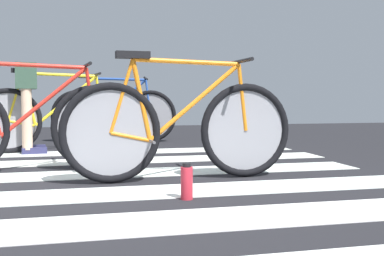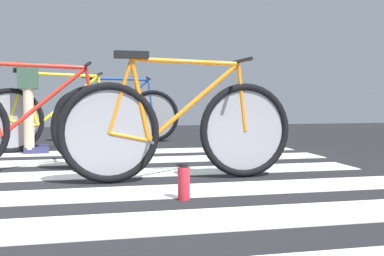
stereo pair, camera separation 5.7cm
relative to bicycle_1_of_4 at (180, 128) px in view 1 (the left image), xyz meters
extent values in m
cube|color=black|center=(-0.90, -0.20, -0.40)|extent=(18.00, 14.00, 0.02)
cube|color=silver|center=(-0.81, -1.13, -0.38)|extent=(5.20, 0.44, 0.00)
cube|color=silver|center=(-0.93, -0.40, -0.38)|extent=(5.20, 0.44, 0.00)
cube|color=silver|center=(-1.00, 0.39, -0.38)|extent=(5.20, 0.44, 0.00)
cube|color=silver|center=(-0.91, 1.15, -0.38)|extent=(5.20, 0.44, 0.00)
cube|color=silver|center=(-0.92, 1.89, -0.38)|extent=(5.20, 0.44, 0.00)
torus|color=black|center=(-0.51, -0.02, -0.03)|extent=(0.72, 0.08, 0.72)
torus|color=black|center=(0.51, 0.02, -0.03)|extent=(0.72, 0.08, 0.72)
cylinder|color=gray|center=(-0.51, -0.02, -0.03)|extent=(0.61, 0.03, 0.61)
cylinder|color=gray|center=(0.51, 0.02, -0.03)|extent=(0.61, 0.03, 0.61)
cylinder|color=orange|center=(0.05, 0.00, 0.48)|extent=(0.80, 0.07, 0.05)
cylinder|color=orange|center=(0.11, 0.00, 0.19)|extent=(0.70, 0.06, 0.59)
cylinder|color=orange|center=(-0.29, -0.01, 0.20)|extent=(0.15, 0.04, 0.59)
cylinder|color=orange|center=(-0.37, -0.01, -0.06)|extent=(0.29, 0.04, 0.09)
cylinder|color=orange|center=(-0.43, -0.02, 0.23)|extent=(0.19, 0.03, 0.53)
cylinder|color=orange|center=(0.48, 0.02, 0.22)|extent=(0.09, 0.03, 0.50)
cube|color=black|center=(-0.35, -0.01, 0.52)|extent=(0.24, 0.10, 0.05)
cylinder|color=black|center=(0.45, 0.02, 0.49)|extent=(0.05, 0.52, 0.03)
cylinder|color=#4C4C51|center=(-0.23, -0.01, -0.09)|extent=(0.03, 0.34, 0.02)
torus|color=black|center=(-0.60, 0.69, -0.03)|extent=(0.72, 0.14, 0.72)
cylinder|color=gray|center=(-0.60, 0.69, -0.03)|extent=(0.60, 0.08, 0.61)
cylinder|color=red|center=(-1.06, 0.63, 0.48)|extent=(0.80, 0.13, 0.05)
cylinder|color=red|center=(-1.00, 0.64, 0.19)|extent=(0.70, 0.12, 0.59)
cylinder|color=red|center=(-0.63, 0.68, 0.22)|extent=(0.09, 0.04, 0.50)
cylinder|color=black|center=(-0.66, 0.68, 0.49)|extent=(0.09, 0.52, 0.03)
cylinder|color=#4C4C51|center=(-1.34, 0.60, -0.09)|extent=(0.06, 0.34, 0.02)
torus|color=black|center=(-1.50, 2.04, -0.03)|extent=(0.72, 0.15, 0.72)
torus|color=black|center=(-0.49, 2.17, -0.03)|extent=(0.72, 0.15, 0.72)
cylinder|color=gray|center=(-1.50, 2.04, -0.03)|extent=(0.60, 0.09, 0.61)
cylinder|color=gray|center=(-0.49, 2.17, -0.03)|extent=(0.60, 0.09, 0.61)
cylinder|color=yellow|center=(-0.94, 2.11, 0.48)|extent=(0.80, 0.14, 0.05)
cylinder|color=yellow|center=(-0.88, 2.12, 0.19)|extent=(0.70, 0.13, 0.59)
cylinder|color=yellow|center=(-1.28, 2.07, 0.20)|extent=(0.16, 0.05, 0.59)
cylinder|color=yellow|center=(-1.36, 2.05, -0.06)|extent=(0.29, 0.07, 0.09)
cylinder|color=yellow|center=(-1.42, 2.05, 0.23)|extent=(0.19, 0.05, 0.53)
cylinder|color=yellow|center=(-0.52, 2.17, 0.22)|extent=(0.09, 0.04, 0.50)
cube|color=black|center=(-1.34, 2.06, 0.52)|extent=(0.25, 0.12, 0.05)
cylinder|color=black|center=(-0.54, 2.16, 0.49)|extent=(0.10, 0.52, 0.03)
cylinder|color=#4C4C51|center=(-1.22, 2.07, -0.09)|extent=(0.07, 0.34, 0.02)
cylinder|color=beige|center=(-1.33, 2.20, 0.11)|extent=(0.11, 0.11, 0.90)
cylinder|color=beige|center=(-1.29, 1.92, 0.11)|extent=(0.11, 0.11, 0.90)
cube|color=#2F493A|center=(-1.31, 2.06, 0.46)|extent=(0.27, 0.44, 0.28)
cube|color=navy|center=(-1.26, 2.21, -0.35)|extent=(0.27, 0.13, 0.07)
cube|color=navy|center=(-1.22, 1.93, -0.35)|extent=(0.27, 0.13, 0.07)
torus|color=black|center=(-0.79, 3.27, -0.03)|extent=(0.71, 0.20, 0.72)
torus|color=black|center=(0.21, 3.06, -0.03)|extent=(0.71, 0.20, 0.72)
cylinder|color=gray|center=(-0.79, 3.27, -0.03)|extent=(0.60, 0.13, 0.61)
cylinder|color=gray|center=(0.21, 3.06, -0.03)|extent=(0.60, 0.13, 0.61)
cylinder|color=#2A52AB|center=(-0.24, 3.15, 0.48)|extent=(0.79, 0.20, 0.05)
cylinder|color=#2A52AB|center=(-0.18, 3.14, 0.19)|extent=(0.69, 0.18, 0.59)
cylinder|color=#2A52AB|center=(-0.58, 3.22, 0.20)|extent=(0.16, 0.06, 0.59)
cylinder|color=#2A52AB|center=(-0.65, 3.24, -0.06)|extent=(0.29, 0.09, 0.09)
cylinder|color=#2A52AB|center=(-0.71, 3.25, 0.23)|extent=(0.19, 0.06, 0.53)
cylinder|color=#2A52AB|center=(0.18, 3.06, 0.22)|extent=(0.09, 0.05, 0.50)
cube|color=black|center=(-0.64, 3.23, 0.52)|extent=(0.25, 0.14, 0.05)
cylinder|color=black|center=(0.15, 3.07, 0.49)|extent=(0.13, 0.51, 0.03)
cylinder|color=#4C4C51|center=(-0.52, 3.21, -0.09)|extent=(0.09, 0.34, 0.02)
cylinder|color=red|center=(-0.10, -0.65, -0.29)|extent=(0.07, 0.07, 0.19)
cylinder|color=black|center=(-0.10, -0.65, -0.18)|extent=(0.05, 0.05, 0.02)
camera|label=1|loc=(-0.68, -3.30, 0.22)|focal=43.16mm
camera|label=2|loc=(-0.62, -3.30, 0.22)|focal=43.16mm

